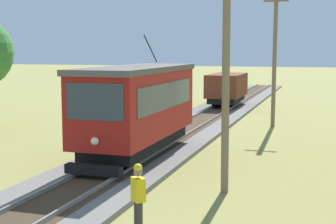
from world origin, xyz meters
name	(u,v)px	position (x,y,z in m)	size (l,w,h in m)	color
red_tram	(138,106)	(0.00, 17.32, 2.19)	(2.60, 8.54, 4.79)	maroon
freight_car	(227,88)	(0.00, 36.44, 1.56)	(2.40, 5.20, 2.31)	brown
utility_pole_near_tram	(226,57)	(4.37, 13.52, 4.26)	(1.40, 0.31, 8.32)	#7A664C
utility_pole_mid	(275,54)	(4.37, 28.19, 4.22)	(1.40, 0.58, 8.25)	#7A664C
track_worker	(138,196)	(3.11, 9.18, 0.98)	(0.44, 0.44, 1.78)	#38332D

